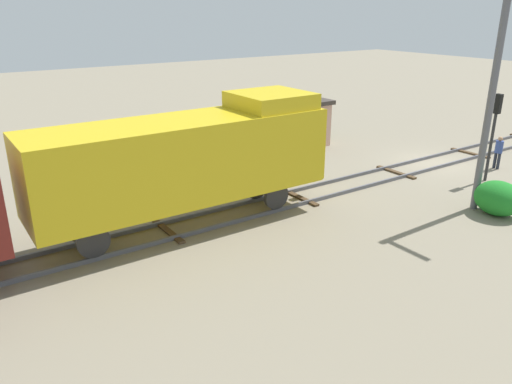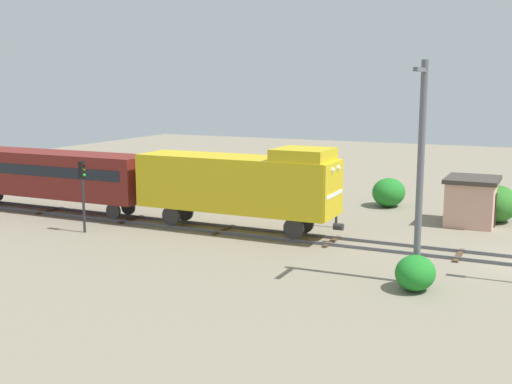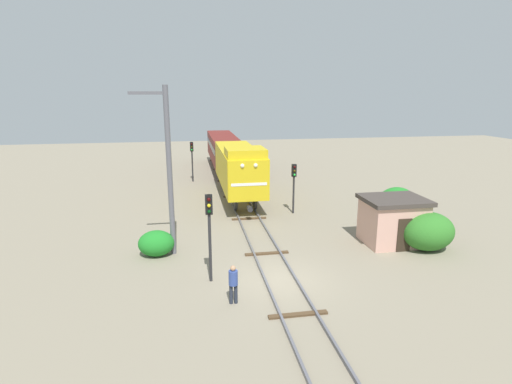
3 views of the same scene
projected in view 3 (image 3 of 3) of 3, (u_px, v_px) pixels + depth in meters
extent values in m
plane|color=gray|center=(280.00, 280.00, 18.76)|extent=(112.82, 112.82, 0.00)
cube|color=#595960|center=(265.00, 280.00, 18.62)|extent=(0.10, 75.21, 0.16)
cube|color=#595960|center=(295.00, 277.00, 18.86)|extent=(0.10, 75.21, 0.16)
cube|color=#4C3823|center=(298.00, 315.00, 15.75)|extent=(2.40, 0.24, 0.09)
cube|color=#4C3823|center=(267.00, 253.00, 21.74)|extent=(2.40, 0.24, 0.09)
cube|color=#4C3823|center=(249.00, 219.00, 27.73)|extent=(2.40, 0.24, 0.09)
cube|color=#4C3823|center=(238.00, 196.00, 33.72)|extent=(2.40, 0.24, 0.09)
cube|color=#4C3823|center=(230.00, 181.00, 39.71)|extent=(2.40, 0.24, 0.09)
cube|color=#4C3823|center=(224.00, 169.00, 45.71)|extent=(2.40, 0.24, 0.09)
cube|color=#4C3823|center=(219.00, 160.00, 51.70)|extent=(2.40, 0.24, 0.09)
cube|color=gold|center=(238.00, 167.00, 32.35)|extent=(2.90, 11.00, 2.90)
cube|color=gold|center=(245.00, 152.00, 28.20)|extent=(2.75, 2.80, 0.60)
cube|color=gold|center=(249.00, 181.00, 27.04)|extent=(2.84, 0.10, 2.84)
cube|color=white|center=(249.00, 184.00, 27.05)|extent=(2.46, 0.06, 0.20)
sphere|color=white|center=(242.00, 166.00, 26.65)|extent=(0.28, 0.28, 0.28)
sphere|color=white|center=(256.00, 165.00, 26.80)|extent=(0.28, 0.28, 0.28)
cylinder|color=#262628|center=(250.00, 209.00, 27.21)|extent=(0.36, 0.50, 0.36)
cylinder|color=#262628|center=(235.00, 203.00, 29.18)|extent=(0.18, 1.10, 1.10)
cylinder|color=#262628|center=(255.00, 202.00, 29.42)|extent=(0.18, 1.10, 1.10)
cylinder|color=#262628|center=(226.00, 181.00, 36.25)|extent=(0.18, 1.10, 1.10)
cylinder|color=#262628|center=(241.00, 181.00, 36.49)|extent=(0.18, 1.10, 1.10)
cube|color=maroon|center=(223.00, 148.00, 44.93)|extent=(2.80, 14.00, 2.70)
cube|color=black|center=(223.00, 145.00, 44.84)|extent=(2.84, 12.88, 0.64)
cylinder|color=#262628|center=(222.00, 174.00, 40.09)|extent=(0.16, 0.96, 0.96)
cylinder|color=#262628|center=(236.00, 173.00, 40.33)|extent=(0.16, 0.96, 0.96)
cylinder|color=#262628|center=(214.00, 157.00, 50.41)|extent=(0.16, 0.96, 0.96)
cylinder|color=#262628|center=(225.00, 157.00, 50.65)|extent=(0.16, 0.96, 0.96)
cylinder|color=#262628|center=(210.00, 239.00, 18.17)|extent=(0.14, 0.14, 4.17)
cube|color=black|center=(209.00, 205.00, 17.77)|extent=(0.32, 0.24, 0.90)
sphere|color=#390606|center=(209.00, 200.00, 17.57)|extent=(0.16, 0.16, 0.16)
sphere|color=yellow|center=(209.00, 206.00, 17.64)|extent=(0.16, 0.16, 0.16)
sphere|color=black|center=(209.00, 212.00, 17.71)|extent=(0.16, 0.16, 0.16)
cylinder|color=#262628|center=(294.00, 189.00, 28.71)|extent=(0.14, 0.14, 3.62)
cube|color=black|center=(294.00, 170.00, 28.38)|extent=(0.32, 0.24, 0.90)
sphere|color=#390606|center=(295.00, 167.00, 28.18)|extent=(0.16, 0.16, 0.16)
sphere|color=#3C3306|center=(295.00, 171.00, 28.25)|extent=(0.16, 0.16, 0.16)
sphere|color=green|center=(294.00, 175.00, 28.32)|extent=(0.16, 0.16, 0.16)
cylinder|color=#262628|center=(192.00, 162.00, 39.04)|extent=(0.14, 0.14, 3.91)
cube|color=black|center=(192.00, 147.00, 38.67)|extent=(0.32, 0.24, 0.90)
sphere|color=#390606|center=(192.00, 144.00, 38.47)|extent=(0.16, 0.16, 0.16)
sphere|color=#3C3306|center=(192.00, 147.00, 38.54)|extent=(0.16, 0.16, 0.16)
sphere|color=green|center=(192.00, 150.00, 38.61)|extent=(0.16, 0.16, 0.16)
cylinder|color=#262B38|center=(231.00, 294.00, 16.58)|extent=(0.15, 0.15, 0.85)
cylinder|color=#262B38|center=(236.00, 294.00, 16.61)|extent=(0.15, 0.15, 0.85)
cylinder|color=#33478C|center=(233.00, 278.00, 16.41)|extent=(0.38, 0.38, 0.62)
sphere|color=tan|center=(233.00, 268.00, 16.31)|extent=(0.23, 0.23, 0.23)
cylinder|color=#595960|center=(170.00, 173.00, 20.79)|extent=(0.28, 0.28, 8.94)
cube|color=#595960|center=(147.00, 93.00, 19.66)|extent=(1.80, 0.16, 0.16)
cube|color=#D19E8C|center=(393.00, 223.00, 23.08)|extent=(3.20, 2.60, 2.50)
cube|color=#3F3833|center=(395.00, 200.00, 22.74)|extent=(3.50, 2.90, 0.24)
cube|color=#2D2319|center=(404.00, 235.00, 21.89)|extent=(0.80, 0.06, 1.90)
ellipsoid|color=#217926|center=(397.00, 200.00, 29.07)|extent=(2.60, 2.13, 1.89)
ellipsoid|color=#1F7E26|center=(156.00, 243.00, 21.43)|extent=(1.91, 1.57, 1.39)
ellipsoid|color=#2F7426|center=(427.00, 231.00, 22.16)|extent=(2.96, 2.42, 2.15)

